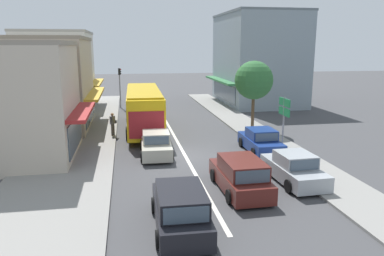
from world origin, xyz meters
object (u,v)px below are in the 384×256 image
at_px(wagon_adjacent_lane_lead, 180,209).
at_px(parked_sedan_kerb_front, 294,169).
at_px(street_tree_right, 254,80).
at_px(directional_road_sign, 284,112).
at_px(city_bus, 144,107).
at_px(traffic_light_downstreet, 120,81).
at_px(wagon_queue_gap_filler, 240,176).
at_px(parked_sedan_kerb_second, 261,141).
at_px(pedestrian_with_handbag_near, 113,123).
at_px(sedan_adjacent_lane_trail, 156,145).

height_order(wagon_adjacent_lane_lead, parked_sedan_kerb_front, wagon_adjacent_lane_lead).
bearing_deg(street_tree_right, directional_road_sign, -94.65).
relative_size(city_bus, wagon_adjacent_lane_lead, 2.40).
bearing_deg(traffic_light_downstreet, wagon_queue_gap_filler, -77.46).
xyz_separation_m(wagon_adjacent_lane_lead, parked_sedan_kerb_front, (6.09, 3.75, -0.08)).
bearing_deg(parked_sedan_kerb_second, pedestrian_with_handbag_near, 148.71).
xyz_separation_m(city_bus, wagon_queue_gap_filler, (3.63, -13.44, -1.14)).
distance_m(wagon_adjacent_lane_lead, parked_sedan_kerb_second, 11.13).
relative_size(sedan_adjacent_lane_trail, parked_sedan_kerb_second, 1.01).
bearing_deg(city_bus, sedan_adjacent_lane_trail, -87.13).
bearing_deg(parked_sedan_kerb_front, pedestrian_with_handbag_near, 129.06).
xyz_separation_m(parked_sedan_kerb_front, directional_road_sign, (1.14, 4.01, 2.04)).
relative_size(city_bus, sedan_adjacent_lane_trail, 2.56).
height_order(city_bus, pedestrian_with_handbag_near, city_bus).
bearing_deg(city_bus, wagon_adjacent_lane_lead, -88.44).
height_order(sedan_adjacent_lane_trail, wagon_adjacent_lane_lead, wagon_adjacent_lane_lead).
bearing_deg(parked_sedan_kerb_front, parked_sedan_kerb_second, 86.85).
height_order(wagon_adjacent_lane_lead, street_tree_right, street_tree_right).
bearing_deg(parked_sedan_kerb_second, parked_sedan_kerb_front, -93.15).
xyz_separation_m(wagon_adjacent_lane_lead, pedestrian_with_handbag_near, (-2.80, 14.70, 0.32)).
height_order(directional_road_sign, street_tree_right, street_tree_right).
height_order(traffic_light_downstreet, pedestrian_with_handbag_near, traffic_light_downstreet).
relative_size(city_bus, directional_road_sign, 3.03).
bearing_deg(wagon_queue_gap_filler, directional_road_sign, 49.40).
relative_size(wagon_adjacent_lane_lead, parked_sedan_kerb_second, 1.08).
relative_size(sedan_adjacent_lane_trail, wagon_adjacent_lane_lead, 0.94).
relative_size(directional_road_sign, pedestrian_with_handbag_near, 2.21).
bearing_deg(city_bus, street_tree_right, -11.59).
height_order(city_bus, traffic_light_downstreet, traffic_light_downstreet).
bearing_deg(city_bus, parked_sedan_kerb_front, -62.81).
bearing_deg(wagon_queue_gap_filler, parked_sedan_kerb_second, 62.21).
distance_m(sedan_adjacent_lane_trail, wagon_adjacent_lane_lead, 9.47).
bearing_deg(parked_sedan_kerb_second, street_tree_right, 75.99).
height_order(wagon_adjacent_lane_lead, traffic_light_downstreet, traffic_light_downstreet).
distance_m(city_bus, street_tree_right, 8.66).
relative_size(city_bus, pedestrian_with_handbag_near, 6.69).
distance_m(parked_sedan_kerb_second, traffic_light_downstreet, 20.95).
relative_size(traffic_light_downstreet, directional_road_sign, 1.17).
bearing_deg(wagon_adjacent_lane_lead, parked_sedan_kerb_front, 31.60).
xyz_separation_m(traffic_light_downstreet, street_tree_right, (10.17, -13.24, 1.08)).
bearing_deg(wagon_adjacent_lane_lead, wagon_queue_gap_filler, 43.66).
height_order(city_bus, wagon_queue_gap_filler, city_bus).
xyz_separation_m(wagon_queue_gap_filler, street_tree_right, (4.62, 11.74, 3.19)).
bearing_deg(parked_sedan_kerb_front, wagon_queue_gap_filler, -166.25).
bearing_deg(pedestrian_with_handbag_near, wagon_queue_gap_filler, -62.86).
xyz_separation_m(city_bus, parked_sedan_kerb_front, (6.54, -12.72, -1.22)).
xyz_separation_m(wagon_queue_gap_filler, parked_sedan_kerb_second, (3.21, 6.08, -0.08)).
relative_size(city_bus, parked_sedan_kerb_second, 2.59).
distance_m(parked_sedan_kerb_front, parked_sedan_kerb_second, 5.38).
distance_m(sedan_adjacent_lane_trail, wagon_queue_gap_filler, 7.22).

